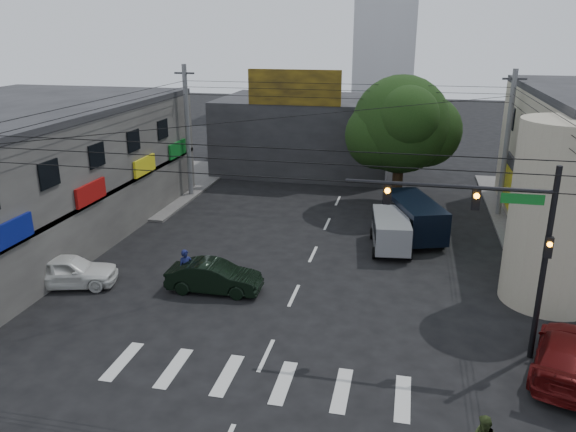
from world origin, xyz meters
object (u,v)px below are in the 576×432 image
(white_compact, at_px, (67,271))
(street_tree, at_px, (401,125))
(traffic_gantry, at_px, (497,230))
(traffic_officer, at_px, (186,268))
(dark_sedan, at_px, (214,277))
(utility_pole_far_left, at_px, (188,132))
(utility_pole_far_right, at_px, (506,145))
(maroon_sedan, at_px, (568,355))
(silver_minivan, at_px, (391,233))
(navy_van, at_px, (414,219))

(white_compact, bearing_deg, street_tree, -57.49)
(traffic_gantry, relative_size, white_compact, 1.49)
(traffic_officer, bearing_deg, dark_sedan, -45.57)
(utility_pole_far_left, distance_m, utility_pole_far_right, 21.00)
(white_compact, relative_size, maroon_sedan, 0.86)
(dark_sedan, bearing_deg, utility_pole_far_left, 23.93)
(maroon_sedan, bearing_deg, utility_pole_far_right, -72.20)
(white_compact, bearing_deg, dark_sedan, -97.98)
(traffic_gantry, bearing_deg, dark_sedan, 166.88)
(utility_pole_far_right, height_order, silver_minivan, utility_pole_far_right)
(utility_pole_far_right, bearing_deg, utility_pole_far_left, 180.00)
(street_tree, xyz_separation_m, white_compact, (-14.50, -16.27, -4.71))
(silver_minivan, bearing_deg, white_compact, 112.22)
(utility_pole_far_right, bearing_deg, traffic_gantry, -98.94)
(traffic_gantry, relative_size, navy_van, 1.23)
(silver_minivan, bearing_deg, utility_pole_far_right, -48.46)
(street_tree, bearing_deg, dark_sedan, -116.51)
(street_tree, height_order, dark_sedan, street_tree)
(maroon_sedan, relative_size, traffic_officer, 3.07)
(dark_sedan, bearing_deg, maroon_sedan, -105.60)
(utility_pole_far_left, xyz_separation_m, utility_pole_far_right, (21.00, 0.00, 0.00))
(traffic_gantry, bearing_deg, utility_pole_far_left, 137.14)
(utility_pole_far_right, distance_m, maroon_sedan, 18.26)
(maroon_sedan, relative_size, silver_minivan, 1.24)
(utility_pole_far_right, height_order, traffic_officer, utility_pole_far_right)
(traffic_gantry, relative_size, silver_minivan, 1.59)
(dark_sedan, relative_size, white_compact, 0.91)
(maroon_sedan, distance_m, navy_van, 13.82)
(traffic_gantry, xyz_separation_m, maroon_sedan, (2.68, -0.84, -4.08))
(street_tree, bearing_deg, utility_pole_far_right, -8.75)
(traffic_gantry, distance_m, white_compact, 18.85)
(navy_van, bearing_deg, maroon_sedan, -177.45)
(silver_minivan, bearing_deg, traffic_officer, 120.40)
(navy_van, bearing_deg, traffic_officer, 111.18)
(silver_minivan, distance_m, traffic_officer, 11.32)
(traffic_gantry, height_order, white_compact, traffic_gantry)
(utility_pole_far_left, height_order, maroon_sedan, utility_pole_far_left)
(white_compact, bearing_deg, traffic_officer, -93.83)
(utility_pole_far_left, distance_m, maroon_sedan, 27.83)
(utility_pole_far_left, bearing_deg, white_compact, -90.00)
(street_tree, distance_m, utility_pole_far_left, 14.56)
(white_compact, relative_size, silver_minivan, 1.07)
(traffic_gantry, distance_m, utility_pole_far_left, 25.00)
(white_compact, relative_size, navy_van, 0.82)
(street_tree, relative_size, traffic_officer, 4.79)
(street_tree, height_order, utility_pole_far_left, utility_pole_far_left)
(utility_pole_far_left, bearing_deg, silver_minivan, -26.80)
(white_compact, distance_m, navy_van, 18.67)
(maroon_sedan, bearing_deg, navy_van, -49.47)
(street_tree, xyz_separation_m, silver_minivan, (-0.04, -8.30, -4.54))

